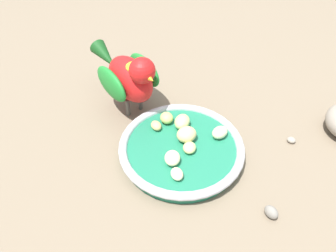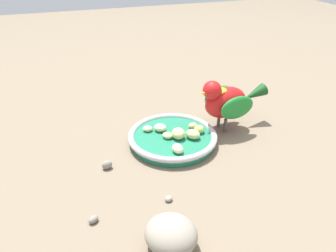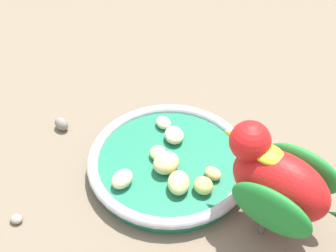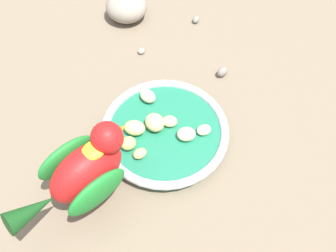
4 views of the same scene
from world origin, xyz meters
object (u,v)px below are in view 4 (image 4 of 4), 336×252
object	(u,v)px
apple_piece_3	(135,128)
pebble_1	(141,51)
pebble_0	(196,19)
pebble_2	(222,72)
apple_piece_1	(140,153)
feeding_bowl	(165,132)
parrot	(84,171)
apple_piece_5	(128,143)
apple_piece_4	(148,96)
apple_piece_6	(154,122)
apple_piece_7	(204,130)
apple_piece_2	(186,134)
apple_piece_0	(170,121)
rock_large	(126,7)

from	to	relation	value
apple_piece_3	pebble_1	distance (m)	0.22
pebble_0	pebble_2	distance (m)	0.17
apple_piece_1	pebble_1	bearing A→B (deg)	146.15
feeding_bowl	parrot	size ratio (longest dim) A/B	1.06
apple_piece_5	pebble_2	world-z (taller)	apple_piece_5
apple_piece_4	apple_piece_1	bearing A→B (deg)	-40.59
apple_piece_6	apple_piece_7	bearing A→B (deg)	45.96
feeding_bowl	apple_piece_7	world-z (taller)	apple_piece_7
apple_piece_6	pebble_0	xyz separation A→B (m)	(-0.19, 0.25, -0.03)
pebble_2	apple_piece_2	bearing A→B (deg)	-61.44
apple_piece_6	pebble_1	world-z (taller)	apple_piece_6
apple_piece_2	feeding_bowl	bearing A→B (deg)	-147.07
apple_piece_3	feeding_bowl	bearing A→B (deg)	57.28
pebble_2	pebble_0	bearing A→B (deg)	160.75
apple_piece_1	apple_piece_6	distance (m)	0.07
apple_piece_3	apple_piece_7	size ratio (longest dim) A/B	1.43
apple_piece_0	pebble_1	size ratio (longest dim) A/B	1.66
pebble_1	apple_piece_4	bearing A→B (deg)	-28.14
apple_piece_1	apple_piece_6	size ratio (longest dim) A/B	0.66
apple_piece_0	rock_large	xyz separation A→B (m)	(-0.31, 0.10, 0.00)
apple_piece_1	pebble_2	bearing A→B (deg)	105.93
feeding_bowl	pebble_0	distance (m)	0.32
apple_piece_4	apple_piece_0	bearing A→B (deg)	0.88
apple_piece_4	rock_large	bearing A→B (deg)	156.58
apple_piece_4	pebble_2	size ratio (longest dim) A/B	1.36
apple_piece_6	parrot	xyz separation A→B (m)	(0.04, -0.16, 0.05)
parrot	pebble_2	world-z (taller)	parrot
apple_piece_7	parrot	world-z (taller)	parrot
apple_piece_2	apple_piece_5	distance (m)	0.10
apple_piece_4	pebble_2	xyz separation A→B (m)	(0.02, 0.17, -0.02)
apple_piece_2	apple_piece_7	xyz separation A→B (m)	(0.01, 0.03, -0.00)
apple_piece_5	parrot	world-z (taller)	parrot
apple_piece_2	apple_piece_3	size ratio (longest dim) A/B	0.87
apple_piece_2	rock_large	xyz separation A→B (m)	(-0.35, 0.10, -0.00)
apple_piece_4	apple_piece_5	world-z (taller)	same
feeding_bowl	apple_piece_6	size ratio (longest dim) A/B	6.16
apple_piece_4	feeding_bowl	bearing A→B (deg)	-10.48
apple_piece_3	apple_piece_7	distance (m)	0.12
pebble_0	apple_piece_1	bearing A→B (deg)	-52.98
apple_piece_7	apple_piece_0	bearing A→B (deg)	-142.69
feeding_bowl	pebble_0	xyz separation A→B (m)	(-0.21, 0.24, -0.01)
parrot	apple_piece_2	bearing A→B (deg)	-10.55
parrot	rock_large	bearing A→B (deg)	42.79
apple_piece_6	pebble_2	size ratio (longest dim) A/B	1.55
apple_piece_7	apple_piece_4	bearing A→B (deg)	-161.67
apple_piece_5	feeding_bowl	bearing A→B (deg)	82.36
parrot	pebble_2	xyz separation A→B (m)	(-0.08, 0.35, -0.08)
apple_piece_7	pebble_1	size ratio (longest dim) A/B	1.59
feeding_bowl	apple_piece_1	world-z (taller)	apple_piece_1
apple_piece_6	apple_piece_1	bearing A→B (deg)	-57.19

